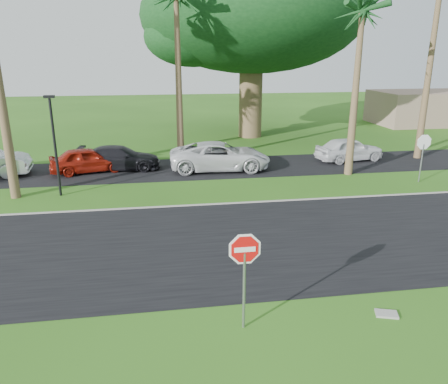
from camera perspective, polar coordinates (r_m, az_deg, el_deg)
name	(u,v)px	position (r m, az deg, el deg)	size (l,w,h in m)	color
ground	(209,271)	(13.69, -2.02, -10.26)	(120.00, 120.00, 0.00)	#275214
road	(202,244)	(15.47, -2.91, -6.78)	(120.00, 8.00, 0.02)	black
parking_strip	(183,169)	(25.38, -5.41, 3.03)	(120.00, 5.00, 0.02)	black
curb	(192,205)	(19.21, -4.19, -1.75)	(120.00, 0.12, 0.06)	gray
stop_sign_near	(245,262)	(10.32, 2.70, -9.09)	(1.05, 0.07, 2.62)	gray
stop_sign_far	(423,148)	(24.52, 24.58, 5.21)	(1.05, 0.07, 2.62)	gray
palm_center	(176,0)	(26.19, -6.27, 23.66)	(5.00, 5.00, 10.50)	brown
palm_right_near	(362,15)	(24.40, 17.61, 21.14)	(5.00, 5.00, 9.50)	brown
canopy_tree	(252,17)	(34.89, 3.69, 21.87)	(16.50, 16.50, 13.12)	brown
streetlight_right	(54,140)	(21.36, -21.29, 6.37)	(0.45, 0.25, 4.64)	black
building_far	(429,107)	(45.97, 25.17, 9.96)	(10.00, 6.00, 3.00)	gray
car_red	(88,160)	(25.56, -17.35, 3.99)	(1.66, 4.12, 1.40)	maroon
car_dark	(119,158)	(25.70, -13.50, 4.32)	(1.88, 4.62, 1.34)	black
car_minivan	(220,156)	(24.91, -0.51, 4.67)	(2.62, 5.68, 1.58)	silver
car_pickup	(349,149)	(28.13, 16.04, 5.36)	(1.70, 4.24, 1.44)	silver
utility_slab	(387,314)	(12.36, 20.46, -14.69)	(0.55, 0.35, 0.06)	gray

